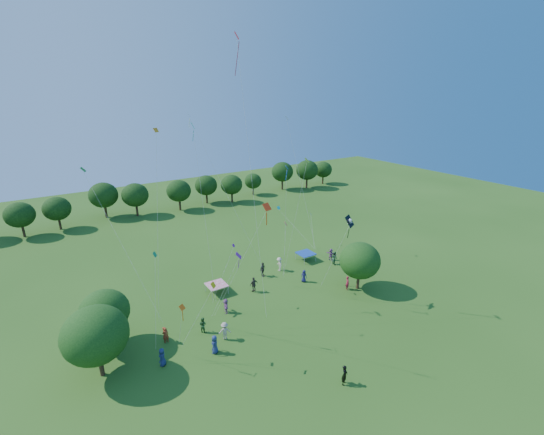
{
  "coord_description": "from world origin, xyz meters",
  "views": [
    {
      "loc": [
        -17.81,
        -13.43,
        22.46
      ],
      "look_at": [
        0.0,
        14.0,
        11.0
      ],
      "focal_mm": 24.0,
      "sensor_mm": 36.0,
      "label": 1
    }
  ],
  "objects_px": {
    "near_tree_east": "(360,261)",
    "tent_blue": "(306,253)",
    "near_tree_west": "(95,335)",
    "pirate_kite": "(350,222)",
    "tent_red_stripe": "(216,285)",
    "man_in_black": "(345,375)",
    "red_high_kite": "(243,95)",
    "near_tree_north": "(104,312)"
  },
  "relations": [
    {
      "from": "near_tree_east",
      "to": "tent_blue",
      "type": "height_order",
      "value": "near_tree_east"
    },
    {
      "from": "near_tree_west",
      "to": "near_tree_east",
      "type": "relative_size",
      "value": 1.09
    },
    {
      "from": "near_tree_west",
      "to": "pirate_kite",
      "type": "height_order",
      "value": "pirate_kite"
    },
    {
      "from": "tent_red_stripe",
      "to": "man_in_black",
      "type": "distance_m",
      "value": 18.7
    },
    {
      "from": "pirate_kite",
      "to": "red_high_kite",
      "type": "bearing_deg",
      "value": 148.34
    },
    {
      "from": "near_tree_west",
      "to": "pirate_kite",
      "type": "relative_size",
      "value": 0.73
    },
    {
      "from": "near_tree_east",
      "to": "pirate_kite",
      "type": "xyz_separation_m",
      "value": [
        -3.04,
        -0.85,
        5.68
      ]
    },
    {
      "from": "near_tree_west",
      "to": "tent_red_stripe",
      "type": "height_order",
      "value": "near_tree_west"
    },
    {
      "from": "near_tree_east",
      "to": "tent_red_stripe",
      "type": "bearing_deg",
      "value": 150.45
    },
    {
      "from": "tent_red_stripe",
      "to": "near_tree_west",
      "type": "bearing_deg",
      "value": -153.35
    },
    {
      "from": "near_tree_east",
      "to": "pirate_kite",
      "type": "distance_m",
      "value": 6.5
    },
    {
      "from": "near_tree_north",
      "to": "tent_blue",
      "type": "bearing_deg",
      "value": 9.11
    },
    {
      "from": "tent_red_stripe",
      "to": "tent_blue",
      "type": "height_order",
      "value": "same"
    },
    {
      "from": "tent_red_stripe",
      "to": "red_high_kite",
      "type": "bearing_deg",
      "value": -56.43
    },
    {
      "from": "near_tree_east",
      "to": "red_high_kite",
      "type": "relative_size",
      "value": 0.22
    },
    {
      "from": "tent_red_stripe",
      "to": "pirate_kite",
      "type": "distance_m",
      "value": 16.93
    },
    {
      "from": "near_tree_west",
      "to": "man_in_black",
      "type": "xyz_separation_m",
      "value": [
        16.23,
        -11.71,
        -3.09
      ]
    },
    {
      "from": "near_tree_north",
      "to": "near_tree_west",
      "type": "bearing_deg",
      "value": -108.59
    },
    {
      "from": "pirate_kite",
      "to": "near_tree_north",
      "type": "bearing_deg",
      "value": 165.74
    },
    {
      "from": "man_in_black",
      "to": "red_high_kite",
      "type": "distance_m",
      "value": 26.03
    },
    {
      "from": "near_tree_east",
      "to": "red_high_kite",
      "type": "bearing_deg",
      "value": 158.4
    },
    {
      "from": "pirate_kite",
      "to": "red_high_kite",
      "type": "height_order",
      "value": "red_high_kite"
    },
    {
      "from": "near_tree_east",
      "to": "man_in_black",
      "type": "bearing_deg",
      "value": -139.41
    },
    {
      "from": "near_tree_east",
      "to": "tent_red_stripe",
      "type": "distance_m",
      "value": 17.0
    },
    {
      "from": "near_tree_east",
      "to": "tent_blue",
      "type": "xyz_separation_m",
      "value": [
        -0.52,
        9.44,
        -2.64
      ]
    },
    {
      "from": "tent_red_stripe",
      "to": "pirate_kite",
      "type": "height_order",
      "value": "pirate_kite"
    },
    {
      "from": "red_high_kite",
      "to": "man_in_black",
      "type": "bearing_deg",
      "value": -88.41
    },
    {
      "from": "man_in_black",
      "to": "pirate_kite",
      "type": "xyz_separation_m",
      "value": [
        8.9,
        9.37,
        8.47
      ]
    },
    {
      "from": "near_tree_north",
      "to": "red_high_kite",
      "type": "distance_m",
      "value": 23.52
    },
    {
      "from": "tent_blue",
      "to": "man_in_black",
      "type": "relative_size",
      "value": 1.24
    },
    {
      "from": "near_tree_west",
      "to": "man_in_black",
      "type": "distance_m",
      "value": 20.24
    },
    {
      "from": "tent_red_stripe",
      "to": "man_in_black",
      "type": "xyz_separation_m",
      "value": [
        2.67,
        -18.51,
        -0.15
      ]
    },
    {
      "from": "near_tree_north",
      "to": "tent_blue",
      "type": "relative_size",
      "value": 2.54
    },
    {
      "from": "man_in_black",
      "to": "red_high_kite",
      "type": "height_order",
      "value": "red_high_kite"
    },
    {
      "from": "man_in_black",
      "to": "tent_blue",
      "type": "bearing_deg",
      "value": 25.48
    },
    {
      "from": "man_in_black",
      "to": "near_tree_east",
      "type": "bearing_deg",
      "value": 6.2
    },
    {
      "from": "near_tree_north",
      "to": "near_tree_east",
      "type": "distance_m",
      "value": 27.41
    },
    {
      "from": "near_tree_east",
      "to": "pirate_kite",
      "type": "relative_size",
      "value": 0.67
    },
    {
      "from": "near_tree_north",
      "to": "man_in_black",
      "type": "relative_size",
      "value": 3.15
    },
    {
      "from": "near_tree_north",
      "to": "pirate_kite",
      "type": "bearing_deg",
      "value": -14.26
    },
    {
      "from": "near_tree_west",
      "to": "tent_red_stripe",
      "type": "distance_m",
      "value": 15.45
    },
    {
      "from": "near_tree_north",
      "to": "tent_red_stripe",
      "type": "distance_m",
      "value": 12.94
    }
  ]
}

